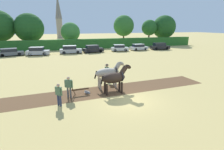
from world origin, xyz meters
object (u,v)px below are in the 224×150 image
at_px(tree_right, 149,28).
at_px(draft_horse_lead_left, 115,78).
at_px(tree_far_right, 164,27).
at_px(farmer_onlooker_left, 59,93).
at_px(parked_car_left, 10,52).
at_px(draft_horse_lead_right, 108,73).
at_px(parked_car_right, 119,48).
at_px(parked_car_center_right, 93,49).
at_px(tree_center_right, 124,26).
at_px(tree_center, 70,32).
at_px(parked_car_end_right, 160,46).
at_px(church_spire, 59,15).
at_px(farmer_at_plow, 69,86).
at_px(parked_car_center, 71,50).
at_px(farmer_beside_team, 107,71).
at_px(tree_center_left, 29,28).
at_px(plow, 82,90).
at_px(parked_car_far_right, 139,47).
at_px(parked_car_center_left, 38,51).

relative_size(tree_right, draft_horse_lead_left, 2.61).
height_order(tree_far_right, draft_horse_lead_left, tree_far_right).
height_order(farmer_onlooker_left, parked_car_left, farmer_onlooker_left).
xyz_separation_m(draft_horse_lead_right, parked_car_right, (9.48, 22.37, -0.71)).
bearing_deg(parked_car_center_right, tree_center_right, 38.74).
height_order(tree_center, parked_car_end_right, tree_center).
bearing_deg(parked_car_center_right, church_spire, 88.94).
xyz_separation_m(parked_car_left, parked_car_end_right, (32.02, -0.96, 0.08)).
xyz_separation_m(farmer_at_plow, parked_car_center, (2.31, 23.61, -0.25)).
bearing_deg(farmer_onlooker_left, tree_center_right, 19.69).
distance_m(farmer_beside_team, parked_car_center_right, 20.45).
distance_m(draft_horse_lead_right, farmer_onlooker_left, 5.17).
height_order(tree_center_left, parked_car_center, tree_center_left).
bearing_deg(draft_horse_lead_right, parked_car_center, 91.03).
relative_size(draft_horse_lead_left, plow, 1.69).
height_order(tree_far_right, draft_horse_lead_right, tree_far_right).
xyz_separation_m(tree_far_right, parked_car_far_right, (-13.51, -10.29, -4.46)).
bearing_deg(draft_horse_lead_left, tree_center, 88.12).
bearing_deg(farmer_at_plow, tree_right, -7.47).
xyz_separation_m(draft_horse_lead_right, parked_car_center_left, (-7.59, 21.98, -0.65)).
height_order(plow, parked_car_center_left, parked_car_center_left).
relative_size(tree_right, parked_car_end_right, 1.58).
xyz_separation_m(tree_center, parked_car_center_right, (3.59, -9.90, -3.23)).
bearing_deg(church_spire, parked_car_end_right, -68.02).
relative_size(tree_center_right, parked_car_center_right, 1.92).
distance_m(tree_far_right, church_spire, 50.44).
xyz_separation_m(tree_right, parked_car_center_right, (-19.46, -10.60, -4.22)).
bearing_deg(farmer_onlooker_left, parked_car_center_left, 55.07).
height_order(draft_horse_lead_right, parked_car_center_right, draft_horse_lead_right).
xyz_separation_m(farmer_beside_team, parked_car_end_right, (19.08, 19.75, -0.28)).
bearing_deg(farmer_onlooker_left, parked_car_center_right, 30.35).
relative_size(draft_horse_lead_right, parked_car_right, 0.72).
relative_size(church_spire, parked_car_center_right, 4.37).
bearing_deg(parked_car_right, draft_horse_lead_right, -102.96).
bearing_deg(farmer_at_plow, parked_car_end_right, -14.86).
xyz_separation_m(draft_horse_lead_right, parked_car_center, (-1.34, 22.28, -0.65)).
distance_m(draft_horse_lead_left, draft_horse_lead_right, 1.55).
height_order(farmer_at_plow, farmer_onlooker_left, farmer_at_plow).
bearing_deg(parked_car_center, church_spire, 95.45).
bearing_deg(parked_car_center_right, farmer_onlooker_left, -113.74).
bearing_deg(tree_right, parked_car_right, -141.92).
bearing_deg(tree_far_right, parked_car_center, -160.33).
bearing_deg(tree_center_left, tree_center_right, 1.42).
height_order(tree_far_right, church_spire, church_spire).
distance_m(draft_horse_lead_left, farmer_at_plow, 3.75).
relative_size(farmer_beside_team, parked_car_center_left, 0.40).
xyz_separation_m(tree_right, parked_car_far_right, (-8.50, -10.39, -4.28)).
height_order(church_spire, parked_car_end_right, church_spire).
xyz_separation_m(church_spire, farmer_beside_team, (1.83, -71.57, -9.06)).
distance_m(farmer_onlooker_left, parked_car_end_right, 34.17).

